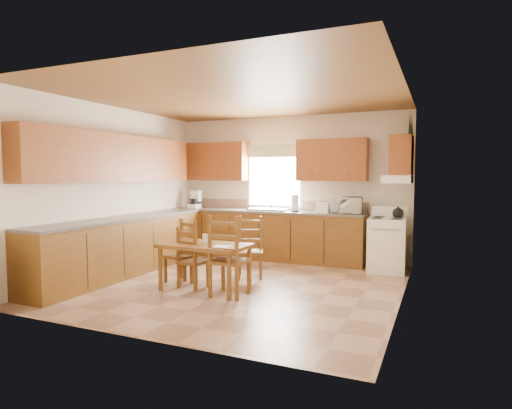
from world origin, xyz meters
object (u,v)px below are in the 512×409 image
at_px(chair_far_left, 180,252).
at_px(chair_near_right, 193,257).
at_px(stove, 387,246).
at_px(chair_near_left, 230,256).
at_px(dining_table, 205,267).
at_px(chair_far_right, 250,248).
at_px(microwave, 347,205).

bearing_deg(chair_far_left, chair_near_right, -8.58).
xyz_separation_m(stove, chair_near_left, (-1.74, -2.26, 0.10)).
bearing_deg(stove, chair_far_left, -147.11).
relative_size(dining_table, chair_far_right, 1.29).
bearing_deg(chair_far_right, microwave, 28.25).
xyz_separation_m(stove, chair_far_right, (-1.89, -1.26, 0.03)).
relative_size(chair_near_left, chair_far_right, 1.14).
distance_m(stove, chair_near_right, 3.18).
height_order(chair_near_left, chair_far_right, chair_near_left).
xyz_separation_m(chair_far_left, chair_far_right, (0.82, 0.68, 0.01)).
relative_size(chair_near_left, chair_near_right, 1.24).
bearing_deg(dining_table, microwave, 60.74).
bearing_deg(chair_far_left, stove, 53.69).
height_order(microwave, dining_table, microwave).
relative_size(stove, chair_near_right, 1.01).
distance_m(microwave, chair_far_right, 1.98).
bearing_deg(chair_near_right, microwave, -118.76).
bearing_deg(chair_near_left, dining_table, -12.90).
bearing_deg(chair_near_left, chair_far_right, -81.23).
xyz_separation_m(dining_table, chair_near_right, (-0.23, 0.06, 0.11)).
bearing_deg(stove, dining_table, -137.67).
relative_size(dining_table, chair_near_right, 1.41).
bearing_deg(chair_near_left, microwave, -112.92).
bearing_deg(microwave, dining_table, -127.34).
height_order(stove, chair_far_left, chair_far_left).
bearing_deg(chair_far_left, dining_table, -4.20).
xyz_separation_m(microwave, chair_near_right, (-1.69, -2.30, -0.64)).
bearing_deg(microwave, stove, -21.63).
bearing_deg(microwave, chair_near_right, -131.88).
bearing_deg(chair_near_left, chair_far_left, -18.43).
bearing_deg(stove, chair_near_left, -130.16).
distance_m(stove, chair_far_left, 3.33).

